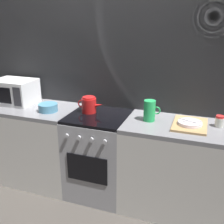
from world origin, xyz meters
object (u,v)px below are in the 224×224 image
at_px(kettle, 89,105).
at_px(mixing_bowl, 48,108).
at_px(spice_jar, 219,121).
at_px(microwave, 15,91).
at_px(stove_unit, 99,155).
at_px(dish_pile, 190,124).
at_px(pitcher, 150,111).

bearing_deg(kettle, mixing_bowl, -164.82).
bearing_deg(spice_jar, microwave, -179.33).
relative_size(stove_unit, mixing_bowl, 4.50).
relative_size(microwave, spice_jar, 4.38).
bearing_deg(spice_jar, dish_pile, -164.17).
bearing_deg(stove_unit, kettle, 157.56).
distance_m(mixing_bowl, pitcher, 1.06).
height_order(stove_unit, spice_jar, spice_jar).
relative_size(pitcher, spice_jar, 1.90).
height_order(stove_unit, pitcher, pitcher).
xyz_separation_m(pitcher, dish_pile, (0.38, -0.01, -0.08)).
bearing_deg(stove_unit, dish_pile, 1.00).
height_order(microwave, pitcher, microwave).
distance_m(microwave, pitcher, 1.57).
height_order(kettle, pitcher, pitcher).
bearing_deg(spice_jar, kettle, -178.33).
distance_m(pitcher, dish_pile, 0.38).
height_order(kettle, dish_pile, kettle).
xyz_separation_m(microwave, dish_pile, (1.94, -0.04, -0.12)).
xyz_separation_m(dish_pile, spice_jar, (0.25, 0.07, 0.03)).
height_order(kettle, mixing_bowl, kettle).
distance_m(stove_unit, spice_jar, 1.25).
height_order(pitcher, spice_jar, pitcher).
relative_size(stove_unit, spice_jar, 8.57).
xyz_separation_m(microwave, pitcher, (1.56, -0.04, -0.03)).
xyz_separation_m(stove_unit, microwave, (-1.05, 0.06, 0.59)).
distance_m(microwave, dish_pile, 1.94).
distance_m(kettle, spice_jar, 1.26).
bearing_deg(mixing_bowl, pitcher, 4.74).
relative_size(microwave, kettle, 1.62).
xyz_separation_m(mixing_bowl, dish_pile, (1.43, 0.08, -0.02)).
bearing_deg(mixing_bowl, stove_unit, 6.84).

